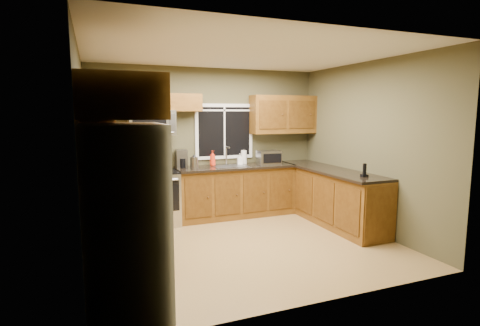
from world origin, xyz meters
TOP-DOWN VIEW (x-y plane):
  - floor at (0.00, 0.00)m, footprint 4.20×4.20m
  - ceiling at (0.00, 0.00)m, footprint 4.20×4.20m
  - back_wall at (0.00, 1.80)m, footprint 4.20×0.00m
  - front_wall at (0.00, -1.80)m, footprint 4.20×0.00m
  - left_wall at (-2.10, 0.00)m, footprint 0.00×3.60m
  - right_wall at (2.10, 0.00)m, footprint 0.00×3.60m
  - window at (0.30, 1.78)m, footprint 1.12×0.03m
  - base_cabinets_left at (-1.80, 0.48)m, footprint 0.60×2.65m
  - countertop_left at (-1.78, 0.48)m, footprint 0.65×2.65m
  - base_cabinets_back at (0.42, 1.50)m, footprint 2.17×0.60m
  - countertop_back at (0.42, 1.48)m, footprint 2.17×0.65m
  - base_cabinets_peninsula at (1.80, 0.54)m, footprint 0.60×2.52m
  - countertop_peninsula at (1.78, 0.55)m, footprint 0.65×2.50m
  - upper_cabinets_left at (-1.94, 0.48)m, footprint 0.33×2.65m
  - upper_cabinets_back_left at (-0.85, 1.64)m, footprint 1.30×0.33m
  - upper_cabinets_back_right at (1.45, 1.64)m, footprint 1.30×0.33m
  - upper_cabinet_over_fridge at (-1.74, -1.30)m, footprint 0.72×0.90m
  - refrigerator at (-1.74, -1.30)m, footprint 0.74×0.90m
  - range at (-1.05, 1.47)m, footprint 0.76×0.69m
  - microwave at (-1.05, 1.61)m, footprint 0.76×0.41m
  - sink at (0.30, 1.49)m, footprint 0.60×0.42m
  - toaster_oven at (1.06, 1.44)m, footprint 0.44×0.35m
  - coffee_maker at (-0.55, 1.64)m, footprint 0.20×0.27m
  - kettle at (-0.38, 1.42)m, footprint 0.17×0.17m
  - paper_towel_roll at (0.65, 1.68)m, footprint 0.12×0.12m
  - soap_bottle_a at (0.02, 1.63)m, footprint 0.13×0.13m
  - soap_bottle_b at (0.54, 1.60)m, footprint 0.11×0.11m
  - cordless_phone at (1.79, -0.34)m, footprint 0.11×0.11m

SIDE VIEW (x-z plane):
  - floor at x=0.00m, z-range 0.00..0.00m
  - base_cabinets_peninsula at x=1.80m, z-range 0.00..0.90m
  - base_cabinets_left at x=-1.80m, z-range 0.00..0.90m
  - base_cabinets_back at x=0.42m, z-range 0.00..0.90m
  - range at x=-1.05m, z-range 0.00..0.94m
  - refrigerator at x=-1.74m, z-range 0.00..1.80m
  - countertop_left at x=-1.78m, z-range 0.90..0.94m
  - countertop_back at x=0.42m, z-range 0.90..0.94m
  - countertop_peninsula at x=1.78m, z-range 0.90..0.94m
  - sink at x=0.30m, z-range 0.77..1.13m
  - cordless_phone at x=1.79m, z-range 0.90..1.10m
  - soap_bottle_b at x=0.54m, z-range 0.94..1.15m
  - kettle at x=-0.38m, z-range 0.93..1.18m
  - paper_towel_roll at x=0.65m, z-range 0.93..1.21m
  - toaster_oven at x=1.06m, z-range 0.94..1.20m
  - soap_bottle_a at x=0.02m, z-range 0.94..1.22m
  - coffee_maker at x=-0.55m, z-range 0.93..1.24m
  - back_wall at x=0.00m, z-range -0.75..3.45m
  - front_wall at x=0.00m, z-range -0.75..3.45m
  - left_wall at x=-2.10m, z-range -0.45..3.15m
  - right_wall at x=2.10m, z-range -0.45..3.15m
  - window at x=0.30m, z-range 1.04..2.06m
  - microwave at x=-1.05m, z-range 1.52..1.94m
  - upper_cabinets_left at x=-1.94m, z-range 1.50..2.22m
  - upper_cabinets_back_right at x=1.45m, z-range 1.50..2.22m
  - upper_cabinet_over_fridge at x=-1.74m, z-range 1.84..2.22m
  - upper_cabinets_back_left at x=-0.85m, z-range 1.92..2.22m
  - ceiling at x=0.00m, z-range 2.70..2.70m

